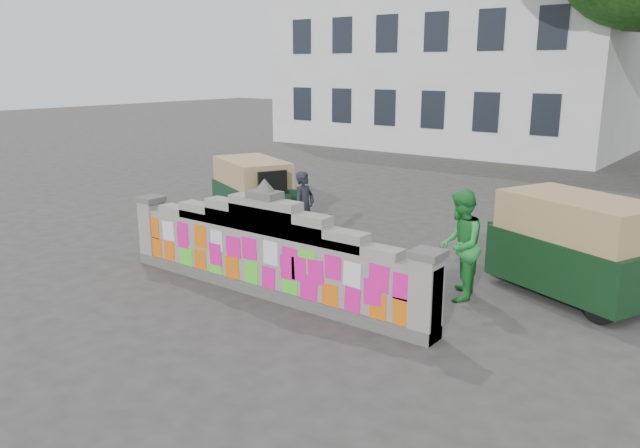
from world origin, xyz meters
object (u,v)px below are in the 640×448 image
object	(u,v)px
pedestrian	(460,245)
rickshaw_right	(572,245)
cyclist_bike	(305,235)
rickshaw_left	(254,190)
cyclist_rider	(304,220)

from	to	relation	value
pedestrian	rickshaw_right	distance (m)	1.92
cyclist_bike	rickshaw_left	world-z (taller)	rickshaw_left
rickshaw_left	rickshaw_right	world-z (taller)	rickshaw_right
rickshaw_left	rickshaw_right	distance (m)	7.81
cyclist_bike	cyclist_rider	bearing A→B (deg)	86.44
cyclist_bike	rickshaw_right	xyz separation A→B (m)	(4.99, 0.98, 0.44)
cyclist_bike	rickshaw_left	xyz separation A→B (m)	(-2.81, 1.48, 0.37)
pedestrian	rickshaw_left	xyz separation A→B (m)	(-6.37, 1.79, -0.11)
cyclist_rider	pedestrian	xyz separation A→B (m)	(3.56, -0.31, 0.17)
rickshaw_left	pedestrian	bearing A→B (deg)	9.13
cyclist_rider	pedestrian	size ratio (longest dim) A/B	0.82
cyclist_bike	pedestrian	distance (m)	3.60
cyclist_bike	rickshaw_right	size ratio (longest dim) A/B	0.53
cyclist_rider	rickshaw_right	xyz separation A→B (m)	(4.99, 0.98, 0.14)
cyclist_bike	cyclist_rider	world-z (taller)	cyclist_rider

